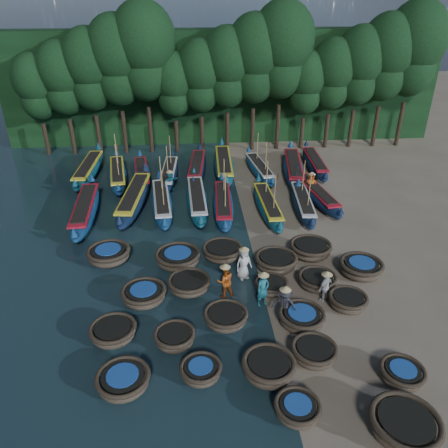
{
  "coord_description": "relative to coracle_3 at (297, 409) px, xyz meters",
  "views": [
    {
      "loc": [
        -3.3,
        -18.66,
        13.17
      ],
      "look_at": [
        -1.55,
        3.19,
        1.3
      ],
      "focal_mm": 35.0,
      "sensor_mm": 36.0,
      "label": 1
    }
  ],
  "objects": [
    {
      "name": "ground",
      "position": [
        -0.05,
        8.68,
        -0.37
      ],
      "size": [
        120.0,
        120.0,
        0.0
      ],
      "primitive_type": "plane",
      "color": "gray",
      "rests_on": "ground"
    },
    {
      "name": "foliage_wall",
      "position": [
        -0.05,
        32.18,
        4.63
      ],
      "size": [
        40.0,
        3.0,
        10.0
      ],
      "primitive_type": "cube",
      "color": "black",
      "rests_on": "ground"
    },
    {
      "name": "coracle_3",
      "position": [
        0.0,
        0.0,
        0.0
      ],
      "size": [
        1.92,
        1.92,
        0.63
      ],
      "rotation": [
        0.0,
        0.0,
        -0.3
      ],
      "color": "brown",
      "rests_on": "ground"
    },
    {
      "name": "coracle_4",
      "position": [
        3.35,
        -1.01,
        0.11
      ],
      "size": [
        2.85,
        2.85,
        0.84
      ],
      "rotation": [
        0.0,
        0.0,
        -0.36
      ],
      "color": "brown",
      "rests_on": "ground"
    },
    {
      "name": "coracle_5",
      "position": [
        -6.16,
        1.72,
        0.02
      ],
      "size": [
        2.27,
        2.27,
        0.68
      ],
      "rotation": [
        0.0,
        0.0,
        -0.21
      ],
      "color": "brown",
      "rests_on": "ground"
    },
    {
      "name": "coracle_6",
      "position": [
        -3.27,
        1.98,
        0.0
      ],
      "size": [
        1.64,
        1.64,
        0.64
      ],
      "rotation": [
        0.0,
        0.0,
        -0.02
      ],
      "color": "brown",
      "rests_on": "ground"
    },
    {
      "name": "coracle_7",
      "position": [
        -0.7,
        1.83,
        0.11
      ],
      "size": [
        2.11,
        2.11,
        0.83
      ],
      "rotation": [
        0.0,
        0.0,
        -0.01
      ],
      "color": "brown",
      "rests_on": "ground"
    },
    {
      "name": "coracle_8",
      "position": [
        1.25,
        2.53,
        0.05
      ],
      "size": [
        1.93,
        1.93,
        0.73
      ],
      "rotation": [
        0.0,
        0.0,
        -0.12
      ],
      "color": "brown",
      "rests_on": "ground"
    },
    {
      "name": "coracle_9",
      "position": [
        4.3,
        1.22,
        0.01
      ],
      "size": [
        1.89,
        1.89,
        0.65
      ],
      "rotation": [
        0.0,
        0.0,
        -0.22
      ],
      "color": "brown",
      "rests_on": "ground"
    },
    {
      "name": "coracle_10",
      "position": [
        -6.89,
        4.39,
        0.03
      ],
      "size": [
        2.43,
        2.43,
        0.69
      ],
      "rotation": [
        0.0,
        0.0,
        0.39
      ],
      "color": "brown",
      "rests_on": "ground"
    },
    {
      "name": "coracle_11",
      "position": [
        -4.3,
        3.84,
        0.02
      ],
      "size": [
        1.76,
        1.76,
        0.68
      ],
      "rotation": [
        0.0,
        0.0,
        -0.03
      ],
      "color": "brown",
      "rests_on": "ground"
    },
    {
      "name": "coracle_12",
      "position": [
        -2.07,
        4.94,
        0.02
      ],
      "size": [
        2.38,
        2.38,
        0.68
      ],
      "rotation": [
        0.0,
        0.0,
        0.35
      ],
      "color": "brown",
      "rests_on": "ground"
    },
    {
      "name": "coracle_13",
      "position": [
        1.25,
        4.6,
        0.05
      ],
      "size": [
        2.09,
        2.09,
        0.73
      ],
      "rotation": [
        0.0,
        0.0,
        0.04
      ],
      "color": "brown",
      "rests_on": "ground"
    },
    {
      "name": "coracle_14",
      "position": [
        3.66,
        5.58,
        0.05
      ],
      "size": [
        1.93,
        1.93,
        0.72
      ],
      "rotation": [
        0.0,
        0.0,
        -0.17
      ],
      "color": "brown",
      "rests_on": "ground"
    },
    {
      "name": "coracle_15",
      "position": [
        -5.8,
        6.8,
        0.07
      ],
      "size": [
        2.31,
        2.31,
        0.76
      ],
      "rotation": [
        0.0,
        0.0,
        0.16
      ],
      "color": "brown",
      "rests_on": "ground"
    },
    {
      "name": "coracle_16",
      "position": [
        -3.66,
        7.51,
        0.04
      ],
      "size": [
        2.47,
        2.47,
        0.72
      ],
      "rotation": [
        0.0,
        0.0,
        -0.29
      ],
      "color": "brown",
      "rests_on": "ground"
    },
    {
      "name": "coracle_17",
      "position": [
        0.34,
        7.08,
        0.0
      ],
      "size": [
        1.84,
        1.84,
        0.64
      ],
      "rotation": [
        0.0,
        0.0,
        0.21
      ],
      "color": "brown",
      "rests_on": "ground"
    },
    {
      "name": "coracle_18",
      "position": [
        2.69,
        7.3,
        0.04
      ],
      "size": [
        2.12,
        2.12,
        0.7
      ],
      "rotation": [
        0.0,
        0.0,
        -0.2
      ],
      "color": "brown",
      "rests_on": "ground"
    },
    {
      "name": "coracle_19",
      "position": [
        5.21,
        8.11,
        0.11
      ],
      "size": [
        2.6,
        2.6,
        0.82
      ],
      "rotation": [
        0.0,
        0.0,
        0.29
      ],
      "color": "brown",
      "rests_on": "ground"
    },
    {
      "name": "coracle_20",
      "position": [
        -7.97,
        10.43,
        0.12
      ],
      "size": [
        2.49,
        2.49,
        0.84
      ],
      "rotation": [
        0.0,
        0.0,
        -0.17
      ],
      "color": "brown",
      "rests_on": "ground"
    },
    {
      "name": "coracle_21",
      "position": [
        -4.23,
        9.85,
        0.09
      ],
      "size": [
        2.92,
        2.92,
        0.8
      ],
      "rotation": [
        0.0,
        0.0,
        -0.34
      ],
      "color": "brown",
      "rests_on": "ground"
    },
    {
      "name": "coracle_22",
      "position": [
        -1.82,
        10.31,
        0.08
      ],
      "size": [
        2.43,
        2.43,
        0.78
      ],
      "rotation": [
        0.0,
        0.0,
        -0.2
      ],
      "color": "brown",
      "rests_on": "ground"
    },
    {
      "name": "coracle_23",
      "position": [
        0.93,
        9.06,
        0.1
      ],
      "size": [
        2.76,
        2.76,
        0.81
      ],
      "rotation": [
        0.0,
        0.0,
        -0.41
      ],
      "color": "brown",
      "rests_on": "ground"
    },
    {
      "name": "coracle_24",
      "position": [
        3.08,
        10.14,
        0.1
      ],
      "size": [
        2.49,
        2.49,
        0.81
      ],
      "rotation": [
        0.0,
        0.0,
        0.16
      ],
      "color": "brown",
      "rests_on": "ground"
    },
    {
      "name": "long_boat_1",
      "position": [
        -10.3,
        15.93,
        0.21
      ],
      "size": [
        2.0,
        8.57,
        1.51
      ],
      "rotation": [
        0.0,
        0.0,
        0.06
      ],
      "color": "navy",
      "rests_on": "ground"
    },
    {
      "name": "long_boat_2",
      "position": [
        -7.29,
        17.37,
        0.23
      ],
      "size": [
        2.44,
        8.91,
        1.58
      ],
      "rotation": [
        0.0,
        0.0,
        -0.1
      ],
      "color": "#0E1C35",
      "rests_on": "ground"
    },
    {
      "name": "long_boat_3",
      "position": [
        -5.41,
        16.71,
        0.17
      ],
      "size": [
        2.09,
        7.87,
        3.36
      ],
      "rotation": [
        0.0,
        0.0,
        0.09
      ],
      "color": "navy",
      "rests_on": "ground"
    },
    {
      "name": "long_boat_4",
      "position": [
        -3.03,
        16.91,
        0.18
      ],
      "size": [
        1.67,
        8.1,
        1.43
      ],
      "rotation": [
        0.0,
        0.0,
        0.03
      ],
      "color": "#104F5C",
      "rests_on": "ground"
    },
    {
      "name": "long_boat_5",
      "position": [
        -1.31,
        16.15,
        0.15
      ],
      "size": [
        1.71,
        7.73,
        3.29
      ],
      "rotation": [
        0.0,
        0.0,
        -0.05
      ],
      "color": "navy",
      "rests_on": "ground"
    },
    {
      "name": "long_boat_6",
      "position": [
        1.61,
        15.7,
        0.15
      ],
      "size": [
        1.54,
        7.62,
        3.24
      ],
      "rotation": [
        0.0,
        0.0,
        0.03
      ],
      "color": "#104F5C",
      "rests_on": "ground"
    },
    {
      "name": "long_boat_7",
      "position": [
        4.04,
        15.93,
        0.13
      ],
      "size": [
        1.9,
        7.31,
        3.12
      ],
      "rotation": [
        0.0,
        0.0,
        -0.09
      ],
      "color": "#0E1C35",
      "rests_on": "ground"
    },
    {
      "name": "long_boat_8",
      "position": [
        5.29,
        17.2,
        0.15
      ],
      "size": [
        2.49,
        7.62,
        1.36
      ],
      "rotation": [
        0.0,
        0.0,
        0.16
      ],
      "color": "#0E1C35",
      "rests_on": "ground"
    },
    {
      "name": "long_boat_9",
      "position": [
        -11.44,
        23.16,
        0.2
      ],
      "size": [
        1.77,
        8.47,
        1.49
      ],
      "rotation": [
        0.0,
        0.0,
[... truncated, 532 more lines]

